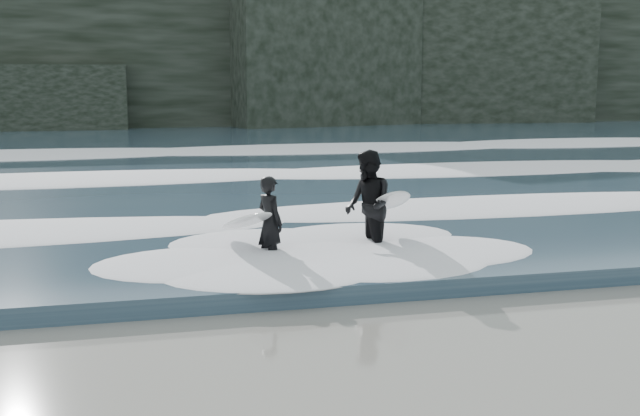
{
  "coord_description": "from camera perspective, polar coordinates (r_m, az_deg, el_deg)",
  "views": [
    {
      "loc": [
        -3.65,
        -7.6,
        3.21
      ],
      "look_at": [
        -0.29,
        5.64,
        1.0
      ],
      "focal_mm": 45.0,
      "sensor_mm": 36.0,
      "label": 1
    }
  ],
  "objects": [
    {
      "name": "sea",
      "position": [
        36.91,
        -8.53,
        4.32
      ],
      "size": [
        90.0,
        52.0,
        0.3
      ],
      "primitive_type": "cube",
      "color": "#2E4456",
      "rests_on": "ground"
    },
    {
      "name": "surfer_right",
      "position": [
        14.16,
        3.59,
        0.18
      ],
      "size": [
        1.3,
        2.22,
        1.98
      ],
      "color": "black",
      "rests_on": "ground"
    },
    {
      "name": "surfer_left",
      "position": [
        13.6,
        -4.08,
        -1.02
      ],
      "size": [
        1.14,
        2.21,
        1.59
      ],
      "color": "black",
      "rests_on": "ground"
    },
    {
      "name": "ground",
      "position": [
        9.02,
        10.92,
        -11.82
      ],
      "size": [
        120.0,
        120.0,
        0.0
      ],
      "primitive_type": "plane",
      "color": "#7E7052",
      "rests_on": "ground"
    },
    {
      "name": "foam_far",
      "position": [
        32.92,
        -7.84,
        4.29
      ],
      "size": [
        60.0,
        4.8,
        0.3
      ],
      "primitive_type": "ellipsoid",
      "color": "white",
      "rests_on": "sea"
    },
    {
      "name": "foam_near",
      "position": [
        17.23,
        -1.8,
        -0.21
      ],
      "size": [
        60.0,
        3.2,
        0.2
      ],
      "primitive_type": "ellipsoid",
      "color": "white",
      "rests_on": "sea"
    },
    {
      "name": "headland",
      "position": [
        53.75,
        -10.52,
        10.94
      ],
      "size": [
        70.0,
        9.0,
        10.0
      ],
      "primitive_type": "cube",
      "color": "black",
      "rests_on": "ground"
    },
    {
      "name": "foam_mid",
      "position": [
        24.04,
        -5.4,
        2.48
      ],
      "size": [
        60.0,
        4.0,
        0.24
      ],
      "primitive_type": "ellipsoid",
      "color": "white",
      "rests_on": "sea"
    }
  ]
}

